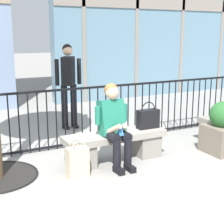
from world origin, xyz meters
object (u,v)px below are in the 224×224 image
object	(u,v)px
handbag_on_bench	(148,118)
shopping_bag	(77,162)
stone_bench	(115,144)
seated_person_with_phone	(114,122)
bystander_at_railing	(68,80)
planter	(222,129)

from	to	relation	value
handbag_on_bench	shopping_bag	xyz separation A→B (m)	(-1.31, -0.29, -0.39)
stone_bench	seated_person_with_phone	world-z (taller)	seated_person_with_phone
shopping_bag	bystander_at_railing	size ratio (longest dim) A/B	0.30
bystander_at_railing	shopping_bag	bearing A→B (deg)	-107.80
planter	bystander_at_railing	bearing A→B (deg)	123.66
seated_person_with_phone	handbag_on_bench	size ratio (longest dim) A/B	2.85
handbag_on_bench	shopping_bag	distance (m)	1.40
shopping_bag	planter	bearing A→B (deg)	-3.54
seated_person_with_phone	handbag_on_bench	distance (m)	0.67
stone_bench	handbag_on_bench	world-z (taller)	handbag_on_bench
seated_person_with_phone	bystander_at_railing	distance (m)	2.26
seated_person_with_phone	bystander_at_railing	xyz separation A→B (m)	(0.12, 2.23, 0.35)
seated_person_with_phone	shopping_bag	xyz separation A→B (m)	(-0.65, -0.17, -0.44)
planter	stone_bench	bearing A→B (deg)	165.50
seated_person_with_phone	bystander_at_railing	bearing A→B (deg)	86.87
bystander_at_railing	planter	bearing A→B (deg)	-56.34
seated_person_with_phone	planter	xyz separation A→B (m)	(1.82, -0.32, -0.26)
handbag_on_bench	bystander_at_railing	bearing A→B (deg)	104.34
handbag_on_bench	bystander_at_railing	xyz separation A→B (m)	(-0.54, 2.11, 0.39)
stone_bench	bystander_at_railing	xyz separation A→B (m)	(0.04, 2.10, 0.73)
stone_bench	shopping_bag	xyz separation A→B (m)	(-0.73, -0.30, -0.06)
stone_bench	bystander_at_railing	world-z (taller)	bystander_at_railing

